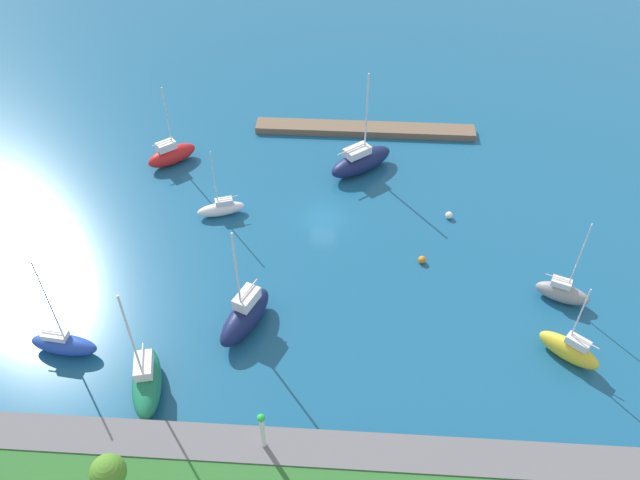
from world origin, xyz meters
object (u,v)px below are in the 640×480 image
at_px(pier_dock, 365,129).
at_px(sailboat_gray_near_pier, 562,292).
at_px(mooring_buoy_orange, 422,260).
at_px(sailboat_yellow_inner_mooring, 569,349).
at_px(sailboat_green_by_breakwater, 147,381).
at_px(sailboat_blue_along_channel, 63,344).
at_px(park_tree_mideast, 108,473).
at_px(sailboat_red_east_end, 171,154).
at_px(mooring_buoy_white, 449,215).
at_px(harbor_beacon, 262,428).
at_px(sailboat_navy_mid_basin, 245,315).
at_px(sailboat_navy_far_north, 361,161).
at_px(sailboat_white_off_beacon, 221,208).

xyz_separation_m(pier_dock, sailboat_gray_near_pier, (-17.53, 25.84, 0.59)).
distance_m(pier_dock, mooring_buoy_orange, 22.59).
relative_size(sailboat_yellow_inner_mooring, sailboat_green_by_breakwater, 0.70).
bearing_deg(sailboat_blue_along_channel, sailboat_green_by_breakwater, -16.91).
bearing_deg(sailboat_gray_near_pier, pier_dock, 145.40).
xyz_separation_m(park_tree_mideast, sailboat_red_east_end, (5.84, -38.84, -3.56)).
bearing_deg(sailboat_blue_along_channel, sailboat_gray_near_pier, 17.21).
bearing_deg(mooring_buoy_white, park_tree_mideast, 52.11).
height_order(pier_dock, harbor_beacon, harbor_beacon).
height_order(sailboat_green_by_breakwater, mooring_buoy_white, sailboat_green_by_breakwater).
relative_size(sailboat_yellow_inner_mooring, sailboat_red_east_end, 0.85).
bearing_deg(sailboat_blue_along_channel, sailboat_red_east_end, 90.34).
distance_m(sailboat_gray_near_pier, sailboat_yellow_inner_mooring, 6.42).
relative_size(sailboat_yellow_inner_mooring, mooring_buoy_orange, 11.11).
distance_m(sailboat_blue_along_channel, sailboat_red_east_end, 26.56).
bearing_deg(harbor_beacon, park_tree_mideast, 25.66).
bearing_deg(sailboat_blue_along_channel, mooring_buoy_white, 35.87).
bearing_deg(sailboat_navy_mid_basin, park_tree_mideast, 3.47).
bearing_deg(harbor_beacon, mooring_buoy_orange, -121.05).
distance_m(park_tree_mideast, sailboat_red_east_end, 39.44).
relative_size(sailboat_green_by_breakwater, mooring_buoy_orange, 15.82).
distance_m(harbor_beacon, sailboat_navy_far_north, 35.02).
bearing_deg(sailboat_gray_near_pier, sailboat_green_by_breakwater, -139.95).
height_order(park_tree_mideast, mooring_buoy_orange, park_tree_mideast).
bearing_deg(sailboat_navy_far_north, sailboat_red_east_end, 140.35).
xyz_separation_m(pier_dock, sailboat_navy_mid_basin, (9.74, 30.57, 1.05)).
height_order(sailboat_blue_along_channel, mooring_buoy_orange, sailboat_blue_along_channel).
bearing_deg(harbor_beacon, pier_dock, -98.95).
bearing_deg(sailboat_white_off_beacon, mooring_buoy_orange, 145.44).
distance_m(sailboat_navy_far_north, sailboat_blue_along_channel, 35.39).
relative_size(pier_dock, sailboat_navy_far_north, 2.23).
xyz_separation_m(sailboat_gray_near_pier, mooring_buoy_orange, (11.95, -3.95, -0.63)).
bearing_deg(harbor_beacon, sailboat_blue_along_channel, -24.90).
distance_m(sailboat_blue_along_channel, mooring_buoy_orange, 32.08).
distance_m(pier_dock, sailboat_yellow_inner_mooring, 36.27).
distance_m(harbor_beacon, sailboat_blue_along_channel, 19.39).
bearing_deg(park_tree_mideast, sailboat_yellow_inner_mooring, -156.12).
distance_m(sailboat_blue_along_channel, sailboat_yellow_inner_mooring, 40.81).
bearing_deg(sailboat_green_by_breakwater, mooring_buoy_orange, 112.50).
relative_size(sailboat_gray_near_pier, mooring_buoy_orange, 12.64).
height_order(pier_dock, mooring_buoy_orange, pier_dock).
relative_size(mooring_buoy_orange, mooring_buoy_white, 0.97).
height_order(harbor_beacon, mooring_buoy_white, harbor_beacon).
distance_m(sailboat_navy_far_north, sailboat_green_by_breakwater, 33.59).
height_order(harbor_beacon, sailboat_yellow_inner_mooring, sailboat_yellow_inner_mooring).
bearing_deg(sailboat_yellow_inner_mooring, pier_dock, -24.27).
xyz_separation_m(sailboat_white_off_beacon, mooring_buoy_white, (-23.08, -0.88, -0.43)).
height_order(sailboat_navy_mid_basin, mooring_buoy_orange, sailboat_navy_mid_basin).
bearing_deg(mooring_buoy_white, pier_dock, -60.41).
height_order(sailboat_red_east_end, sailboat_navy_mid_basin, sailboat_navy_mid_basin).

